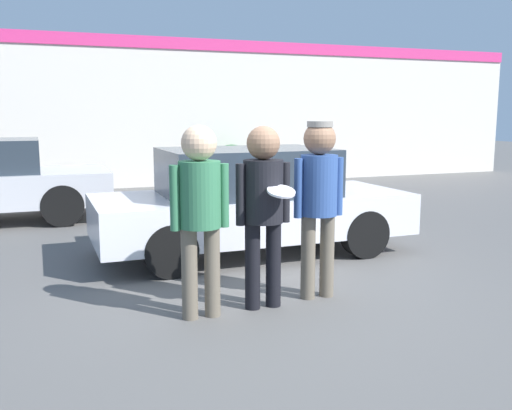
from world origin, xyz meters
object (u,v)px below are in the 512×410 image
Objects in this scene: person_right at (319,191)px; parked_car_near at (250,201)px; person_left at (200,202)px; person_middle_with_frisbee at (263,199)px; shrub at (232,165)px.

person_right reaches higher than parked_car_near.
person_left is 0.65m from person_middle_with_frisbee.
person_middle_with_frisbee is 0.65m from person_right.
person_right is at bearing 6.34° from person_left.
person_right is 1.66× the size of shrub.
person_left is 9.79m from shrub.
person_middle_with_frisbee is 0.98× the size of person_right.
shrub is (3.40, 9.17, -0.55)m from person_left.
shrub is at bearing 69.67° from person_left.
person_left is 1.30m from person_right.
shrub is (2.10, 9.02, -0.57)m from person_right.
person_right is at bearing 8.26° from person_middle_with_frisbee.
person_left is at bearing -173.66° from person_right.
person_middle_with_frisbee reaches higher than shrub.
person_right is 9.28m from shrub.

